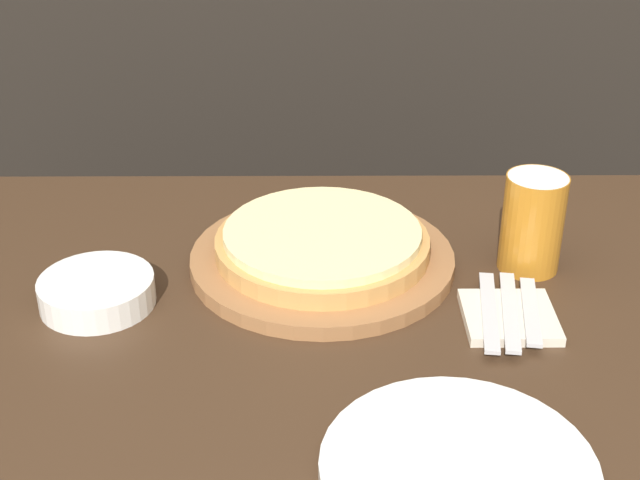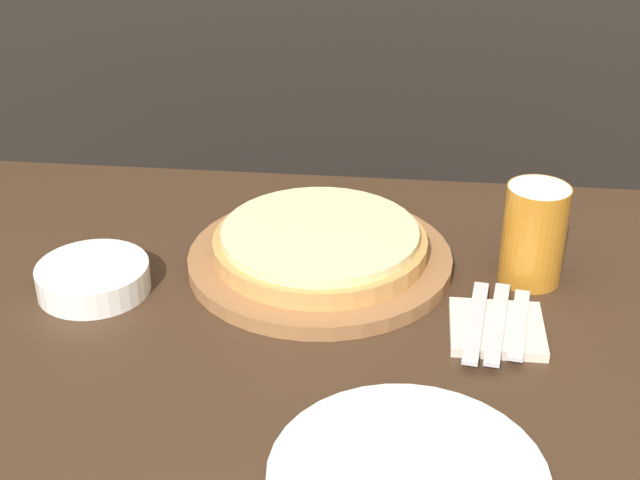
{
  "view_description": "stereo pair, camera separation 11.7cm",
  "coord_description": "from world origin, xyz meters",
  "px_view_note": "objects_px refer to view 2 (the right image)",
  "views": [
    {
      "loc": [
        0.0,
        -0.9,
        1.37
      ],
      "look_at": [
        0.01,
        0.13,
        0.8
      ],
      "focal_mm": 50.0,
      "sensor_mm": 36.0,
      "label": 1
    },
    {
      "loc": [
        0.12,
        -0.89,
        1.37
      ],
      "look_at": [
        0.01,
        0.13,
        0.8
      ],
      "focal_mm": 50.0,
      "sensor_mm": 36.0,
      "label": 2
    }
  ],
  "objects_px": {
    "pizza_on_board": "(320,250)",
    "beer_glass": "(534,230)",
    "fork": "(476,321)",
    "side_bowl": "(93,278)",
    "dinner_knife": "(497,322)",
    "spoon": "(519,323)",
    "dinner_plate": "(408,479)"
  },
  "relations": [
    {
      "from": "pizza_on_board",
      "to": "spoon",
      "type": "distance_m",
      "value": 0.28
    },
    {
      "from": "pizza_on_board",
      "to": "side_bowl",
      "type": "xyz_separation_m",
      "value": [
        -0.28,
        -0.09,
        -0.01
      ]
    },
    {
      "from": "beer_glass",
      "to": "side_bowl",
      "type": "height_order",
      "value": "beer_glass"
    },
    {
      "from": "fork",
      "to": "pizza_on_board",
      "type": "bearing_deg",
      "value": 146.74
    },
    {
      "from": "dinner_plate",
      "to": "fork",
      "type": "relative_size",
      "value": 1.53
    },
    {
      "from": "fork",
      "to": "spoon",
      "type": "xyz_separation_m",
      "value": [
        0.05,
        0.0,
        0.0
      ]
    },
    {
      "from": "fork",
      "to": "dinner_knife",
      "type": "relative_size",
      "value": 1.0
    },
    {
      "from": "pizza_on_board",
      "to": "fork",
      "type": "xyz_separation_m",
      "value": [
        0.2,
        -0.13,
        -0.01
      ]
    },
    {
      "from": "pizza_on_board",
      "to": "beer_glass",
      "type": "xyz_separation_m",
      "value": [
        0.27,
        -0.0,
        0.05
      ]
    },
    {
      "from": "beer_glass",
      "to": "fork",
      "type": "bearing_deg",
      "value": -120.01
    },
    {
      "from": "dinner_plate",
      "to": "spoon",
      "type": "bearing_deg",
      "value": 64.94
    },
    {
      "from": "side_bowl",
      "to": "dinner_plate",
      "type": "bearing_deg",
      "value": -37.02
    },
    {
      "from": "dinner_plate",
      "to": "fork",
      "type": "distance_m",
      "value": 0.28
    },
    {
      "from": "pizza_on_board",
      "to": "fork",
      "type": "bearing_deg",
      "value": -33.26
    },
    {
      "from": "beer_glass",
      "to": "dinner_plate",
      "type": "bearing_deg",
      "value": -110.65
    },
    {
      "from": "side_bowl",
      "to": "fork",
      "type": "height_order",
      "value": "side_bowl"
    },
    {
      "from": "beer_glass",
      "to": "dinner_knife",
      "type": "bearing_deg",
      "value": -110.98
    },
    {
      "from": "beer_glass",
      "to": "side_bowl",
      "type": "bearing_deg",
      "value": -170.9
    },
    {
      "from": "dinner_plate",
      "to": "dinner_knife",
      "type": "height_order",
      "value": "dinner_plate"
    },
    {
      "from": "dinner_knife",
      "to": "spoon",
      "type": "distance_m",
      "value": 0.03
    },
    {
      "from": "side_bowl",
      "to": "fork",
      "type": "bearing_deg",
      "value": -4.76
    },
    {
      "from": "fork",
      "to": "dinner_knife",
      "type": "height_order",
      "value": "same"
    },
    {
      "from": "beer_glass",
      "to": "dinner_knife",
      "type": "height_order",
      "value": "beer_glass"
    },
    {
      "from": "pizza_on_board",
      "to": "beer_glass",
      "type": "bearing_deg",
      "value": -0.49
    },
    {
      "from": "beer_glass",
      "to": "spoon",
      "type": "distance_m",
      "value": 0.14
    },
    {
      "from": "spoon",
      "to": "side_bowl",
      "type": "bearing_deg",
      "value": 175.69
    },
    {
      "from": "side_bowl",
      "to": "fork",
      "type": "relative_size",
      "value": 0.82
    },
    {
      "from": "beer_glass",
      "to": "spoon",
      "type": "height_order",
      "value": "beer_glass"
    },
    {
      "from": "side_bowl",
      "to": "dinner_knife",
      "type": "distance_m",
      "value": 0.51
    },
    {
      "from": "pizza_on_board",
      "to": "side_bowl",
      "type": "height_order",
      "value": "pizza_on_board"
    },
    {
      "from": "spoon",
      "to": "dinner_knife",
      "type": "bearing_deg",
      "value": 180.0
    },
    {
      "from": "pizza_on_board",
      "to": "spoon",
      "type": "height_order",
      "value": "pizza_on_board"
    }
  ]
}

